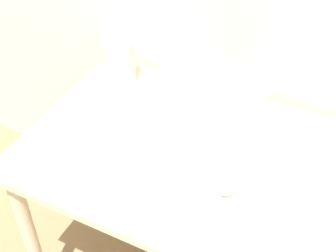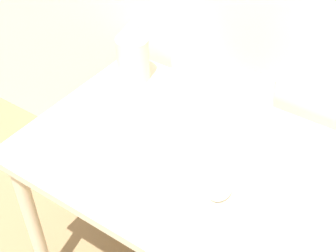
{
  "view_description": "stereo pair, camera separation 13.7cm",
  "coord_description": "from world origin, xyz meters",
  "px_view_note": "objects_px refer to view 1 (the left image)",
  "views": [
    {
      "loc": [
        0.35,
        -0.6,
        1.71
      ],
      "look_at": [
        -0.11,
        0.33,
        0.81
      ],
      "focal_mm": 50.0,
      "sensor_mm": 36.0,
      "label": 1
    },
    {
      "loc": [
        0.47,
        -0.53,
        1.71
      ],
      "look_at": [
        -0.11,
        0.33,
        0.81
      ],
      "focal_mm": 50.0,
      "sensor_mm": 36.0,
      "label": 2
    }
  ],
  "objects_px": {
    "vase": "(118,54)",
    "keyboard": "(133,166)",
    "mouse": "(228,184)",
    "laptop": "(205,116)"
  },
  "relations": [
    {
      "from": "vase",
      "to": "mouse",
      "type": "bearing_deg",
      "value": -30.18
    },
    {
      "from": "keyboard",
      "to": "vase",
      "type": "xyz_separation_m",
      "value": [
        -0.27,
        0.37,
        0.1
      ]
    },
    {
      "from": "mouse",
      "to": "vase",
      "type": "distance_m",
      "value": 0.64
    },
    {
      "from": "mouse",
      "to": "vase",
      "type": "bearing_deg",
      "value": 149.82
    },
    {
      "from": "keyboard",
      "to": "mouse",
      "type": "distance_m",
      "value": 0.28
    },
    {
      "from": "vase",
      "to": "keyboard",
      "type": "bearing_deg",
      "value": -53.94
    },
    {
      "from": "laptop",
      "to": "mouse",
      "type": "distance_m",
      "value": 0.27
    },
    {
      "from": "laptop",
      "to": "mouse",
      "type": "height_order",
      "value": "laptop"
    },
    {
      "from": "mouse",
      "to": "laptop",
      "type": "bearing_deg",
      "value": 127.87
    },
    {
      "from": "keyboard",
      "to": "laptop",
      "type": "bearing_deg",
      "value": 65.53
    }
  ]
}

